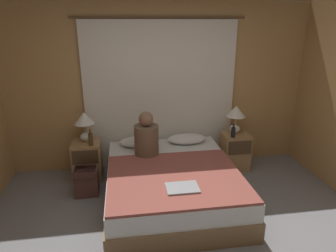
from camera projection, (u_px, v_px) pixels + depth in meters
ground_plane at (187, 252)px, 3.02m from camera, size 16.00×16.00×0.00m
wall_back at (160, 88)px, 4.55m from camera, size 4.63×0.06×2.50m
curtain_panel at (161, 96)px, 4.53m from camera, size 2.47×0.03×2.27m
bed at (171, 183)px, 3.86m from camera, size 1.63×1.97×0.46m
nightstand_left at (88, 161)px, 4.36m from camera, size 0.40×0.39×0.57m
nightstand_right at (235, 151)px, 4.67m from camera, size 0.40×0.39×0.57m
lamp_left at (84, 122)px, 4.23m from camera, size 0.29×0.29×0.43m
lamp_right at (236, 115)px, 4.55m from camera, size 0.29×0.29×0.43m
pillow_left at (139, 141)px, 4.43m from camera, size 0.57×0.34×0.12m
pillow_right at (187, 139)px, 4.53m from camera, size 0.57×0.34×0.12m
blanket_on_bed at (176, 177)px, 3.50m from camera, size 1.57×1.33×0.03m
person_left_in_bed at (146, 138)px, 4.04m from camera, size 0.33×0.33×0.62m
beer_bottle_on_left_stand at (91, 139)px, 4.14m from camera, size 0.06×0.06×0.24m
beer_bottle_on_right_stand at (233, 132)px, 4.43m from camera, size 0.06×0.06×0.21m
laptop_on_bed at (182, 188)px, 3.24m from camera, size 0.35×0.25×0.02m
backpack_on_floor at (86, 180)px, 3.97m from camera, size 0.31×0.26×0.38m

